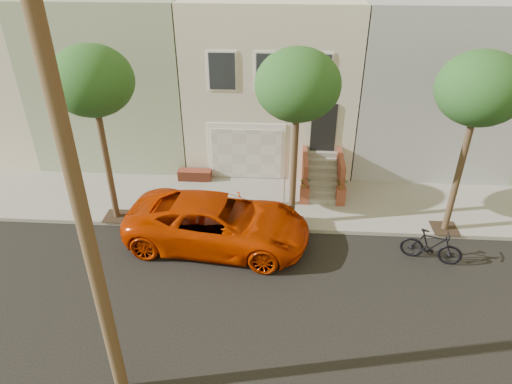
{
  "coord_description": "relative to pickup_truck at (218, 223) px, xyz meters",
  "views": [
    {
      "loc": [
        0.61,
        -9.87,
        9.59
      ],
      "look_at": [
        -0.23,
        3.0,
        1.94
      ],
      "focal_mm": 31.87,
      "sensor_mm": 36.0,
      "label": 1
    }
  ],
  "objects": [
    {
      "name": "ground",
      "position": [
        1.5,
        -2.71,
        -0.86
      ],
      "size": [
        90.0,
        90.0,
        0.0
      ],
      "primitive_type": "plane",
      "color": "black",
      "rests_on": "ground"
    },
    {
      "name": "sidewalk",
      "position": [
        1.5,
        2.64,
        -0.78
      ],
      "size": [
        40.0,
        3.7,
        0.15
      ],
      "primitive_type": "cube",
      "color": "gray",
      "rests_on": "ground"
    },
    {
      "name": "house_row",
      "position": [
        1.5,
        8.48,
        2.79
      ],
      "size": [
        33.1,
        11.7,
        7.0
      ],
      "color": "#B8AE9D",
      "rests_on": "sidewalk"
    },
    {
      "name": "tree_left",
      "position": [
        -4.0,
        1.19,
        4.4
      ],
      "size": [
        2.7,
        2.57,
        6.3
      ],
      "color": "#2D2116",
      "rests_on": "sidewalk"
    },
    {
      "name": "tree_mid",
      "position": [
        2.5,
        1.19,
        4.4
      ],
      "size": [
        2.7,
        2.57,
        6.3
      ],
      "color": "#2D2116",
      "rests_on": "sidewalk"
    },
    {
      "name": "tree_right",
      "position": [
        8.0,
        1.19,
        4.4
      ],
      "size": [
        2.7,
        2.57,
        6.3
      ],
      "color": "#2D2116",
      "rests_on": "sidewalk"
    },
    {
      "name": "pickup_truck",
      "position": [
        0.0,
        0.0,
        0.0
      ],
      "size": [
        6.46,
        3.51,
        1.72
      ],
      "primitive_type": "imported",
      "rotation": [
        0.0,
        0.0,
        1.46
      ],
      "color": "#B82B00",
      "rests_on": "ground"
    },
    {
      "name": "motorcycle",
      "position": [
        7.03,
        -0.48,
        -0.28
      ],
      "size": [
        2.01,
        1.08,
        1.16
      ],
      "primitive_type": "imported",
      "rotation": [
        0.0,
        0.0,
        1.28
      ],
      "color": "black",
      "rests_on": "ground"
    }
  ]
}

